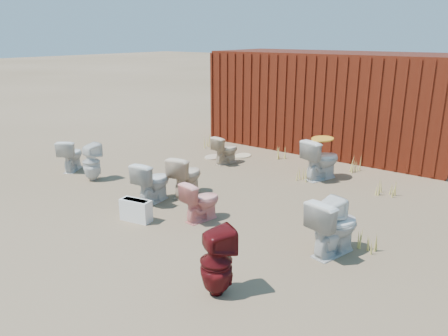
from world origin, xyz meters
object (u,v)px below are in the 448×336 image
Objects in this scene: shipping_container at (334,101)px; toilet_front_e at (334,226)px; toilet_front_pink at (201,201)px; toilet_back_a at (91,162)px; toilet_front_maroon at (217,262)px; loose_tank at (136,210)px; toilet_front_a at (71,155)px; toilet_back_beige_left at (186,175)px; toilet_back_e at (328,227)px; toilet_back_yellowlid at (321,159)px; toilet_front_c at (153,182)px; toilet_back_beige_right at (226,150)px.

toilet_front_e is at bearing -65.69° from shipping_container.
toilet_front_pink is 0.85× the size of toilet_back_a.
toilet_front_maroon is 1.62× the size of loose_tank.
toilet_front_a is 3.01m from toilet_back_beige_left.
toilet_front_pink is at bearing 28.09° from loose_tank.
toilet_back_beige_left is 0.96× the size of toilet_back_e.
toilet_back_yellowlid is at bearing 58.10° from loose_tank.
shipping_container is at bearing -50.78° from toilet_back_yellowlid.
toilet_front_e is 0.07m from toilet_back_e.
loose_tank is (0.14, -1.34, -0.20)m from toilet_back_beige_left.
toilet_back_yellowlid reaches higher than toilet_front_pink.
toilet_front_pink is 1.04m from loose_tank.
toilet_front_maroon is 3.24m from toilet_back_beige_left.
toilet_front_maroon is at bearing 128.87° from toilet_front_a.
toilet_back_a is (-2.68, -5.45, -0.82)m from shipping_container.
toilet_back_beige_left is at bearing -13.71° from toilet_front_maroon.
shipping_container is at bearing -156.86° from toilet_front_a.
toilet_front_c reaches higher than toilet_front_pink.
toilet_front_pink is at bearing 130.77° from toilet_back_beige_right.
toilet_front_maroon is (1.47, -1.48, 0.08)m from toilet_front_pink.
toilet_front_maroon reaches higher than toilet_front_c.
toilet_front_c is at bearing 7.62° from toilet_front_pink.
toilet_front_pink is 0.78× the size of toilet_back_yellowlid.
loose_tank is (-0.47, -6.27, -1.02)m from shipping_container.
toilet_front_c is 1.47× the size of loose_tank.
shipping_container is 6.13m from toilet_back_a.
toilet_front_a is 0.87× the size of toilet_front_e.
toilet_front_pink is at bearing 179.03° from toilet_back_a.
toilet_back_yellowlid is (3.61, 2.86, 0.03)m from toilet_back_a.
toilet_back_yellowlid is (0.93, -2.58, -0.79)m from shipping_container.
toilet_front_maroon is 2.43m from loose_tank.
toilet_back_beige_left reaches higher than toilet_front_pink.
toilet_back_beige_right is 3.49m from loose_tank.
toilet_front_e is at bearing -177.22° from toilet_back_a.
toilet_back_e is 1.56× the size of loose_tank.
toilet_back_a reaches higher than loose_tank.
toilet_front_maroon is 4.60m from toilet_back_yellowlid.
toilet_back_a is 2.13m from toilet_back_beige_left.
toilet_front_maroon reaches higher than toilet_back_a.
toilet_front_pink is 1.01× the size of toilet_back_beige_right.
toilet_front_pink is 1.29× the size of loose_tank.
toilet_front_c is at bearing 109.56° from toilet_back_beige_right.
toilet_back_yellowlid is at bearing 178.28° from toilet_front_a.
toilet_front_e reaches higher than toilet_front_a.
toilet_front_a is 1.06× the size of toilet_front_pink.
toilet_front_e is 1.04× the size of toilet_back_a.
toilet_back_beige_right is (-0.42, 2.66, -0.05)m from toilet_front_c.
toilet_back_a is 1.19× the size of toilet_back_beige_right.
toilet_back_beige_left reaches higher than loose_tank.
toilet_front_e is at bearing 156.31° from toilet_back_beige_right.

